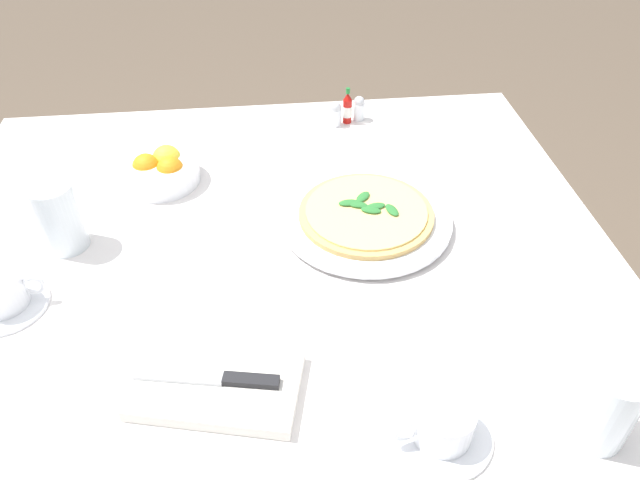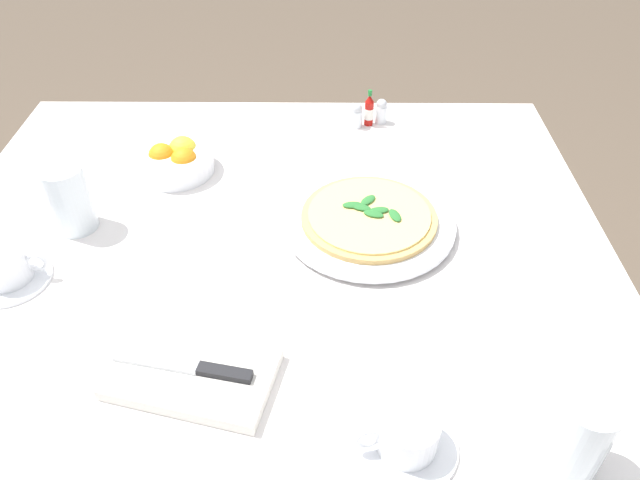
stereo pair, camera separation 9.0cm
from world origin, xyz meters
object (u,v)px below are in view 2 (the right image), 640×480
(dinner_knife, at_px, (189,367))
(pepper_shaker, at_px, (381,112))
(water_glass_far_left, at_px, (71,203))
(citrus_bowl, at_px, (176,160))
(salt_shaker, at_px, (356,116))
(hot_sauce_bottle, at_px, (369,111))
(water_glass_near_left, at_px, (578,438))
(coffee_cup_near_right, at_px, (407,435))
(napkin_folded, at_px, (192,373))
(coffee_cup_right_edge, at_px, (6,268))
(pizza, at_px, (369,216))
(pizza_plate, at_px, (369,222))

(dinner_knife, xyz_separation_m, pepper_shaker, (-0.31, -0.71, 0.00))
(water_glass_far_left, height_order, citrus_bowl, water_glass_far_left)
(pepper_shaker, bearing_deg, water_glass_far_left, 33.87)
(citrus_bowl, relative_size, salt_shaker, 2.67)
(citrus_bowl, relative_size, pepper_shaker, 2.67)
(hot_sauce_bottle, relative_size, pepper_shaker, 1.48)
(water_glass_near_left, relative_size, dinner_knife, 0.61)
(coffee_cup_near_right, xyz_separation_m, napkin_folded, (0.28, -0.10, -0.02))
(coffee_cup_right_edge, xyz_separation_m, water_glass_far_left, (-0.06, -0.14, 0.03))
(pizza, relative_size, hot_sauce_bottle, 2.89)
(dinner_knife, bearing_deg, salt_shaker, -98.68)
(coffee_cup_near_right, xyz_separation_m, pepper_shaker, (-0.03, -0.81, -0.00))
(dinner_knife, height_order, citrus_bowl, citrus_bowl)
(pizza, distance_m, citrus_bowl, 0.41)
(coffee_cup_right_edge, relative_size, coffee_cup_near_right, 1.01)
(coffee_cup_near_right, height_order, water_glass_far_left, water_glass_far_left)
(coffee_cup_near_right, bearing_deg, dinner_knife, -19.72)
(pizza_plate, bearing_deg, water_glass_far_left, 0.23)
(water_glass_near_left, xyz_separation_m, pepper_shaker, (0.17, -0.83, -0.03))
(hot_sauce_bottle, bearing_deg, pepper_shaker, -160.35)
(dinner_knife, bearing_deg, hot_sauce_bottle, -100.43)
(citrus_bowl, bearing_deg, pizza, 154.90)
(water_glass_far_left, xyz_separation_m, citrus_bowl, (-0.14, -0.18, -0.03))
(pizza_plate, height_order, napkin_folded, napkin_folded)
(coffee_cup_right_edge, height_order, pepper_shaker, coffee_cup_right_edge)
(dinner_knife, xyz_separation_m, hot_sauce_bottle, (-0.28, -0.70, 0.01))
(water_glass_far_left, bearing_deg, napkin_folded, 128.71)
(citrus_bowl, height_order, pepper_shaker, citrus_bowl)
(pizza_plate, relative_size, hot_sauce_bottle, 3.69)
(dinner_knife, height_order, hot_sauce_bottle, hot_sauce_bottle)
(pizza_plate, xyz_separation_m, salt_shaker, (0.01, -0.36, 0.01))
(dinner_knife, relative_size, salt_shaker, 3.47)
(pizza, distance_m, dinner_knife, 0.42)
(water_glass_far_left, relative_size, hot_sauce_bottle, 1.49)
(hot_sauce_bottle, distance_m, salt_shaker, 0.03)
(hot_sauce_bottle, bearing_deg, citrus_bowl, 26.03)
(water_glass_near_left, relative_size, napkin_folded, 0.49)
(pizza_plate, relative_size, coffee_cup_near_right, 2.32)
(water_glass_far_left, height_order, hot_sauce_bottle, water_glass_far_left)
(pizza, relative_size, water_glass_near_left, 2.02)
(pizza_plate, bearing_deg, salt_shaker, -88.60)
(dinner_knife, distance_m, pepper_shaker, 0.77)
(citrus_bowl, xyz_separation_m, salt_shaker, (-0.37, -0.18, -0.00))
(dinner_knife, bearing_deg, coffee_cup_near_right, 171.68)
(pizza_plate, relative_size, dinner_knife, 1.57)
(coffee_cup_right_edge, height_order, salt_shaker, coffee_cup_right_edge)
(pizza_plate, height_order, salt_shaker, salt_shaker)
(napkin_folded, relative_size, citrus_bowl, 1.63)
(citrus_bowl, bearing_deg, coffee_cup_right_edge, 56.54)
(napkin_folded, bearing_deg, coffee_cup_near_right, 173.78)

